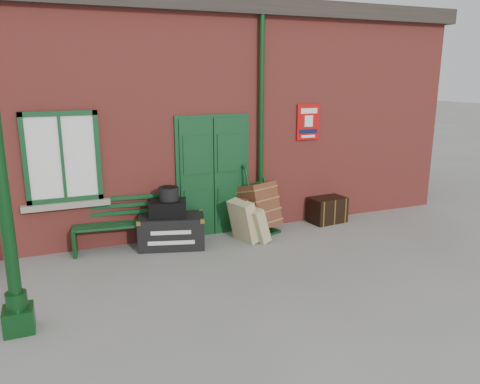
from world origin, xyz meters
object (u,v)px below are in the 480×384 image
porter_trolley (260,207)px  houdini_trunk (172,231)px  dark_trunk (327,210)px  bench (118,223)px

porter_trolley → houdini_trunk: bearing=163.7°
houdini_trunk → dark_trunk: (3.32, 0.17, -0.02)m
houdini_trunk → porter_trolley: (1.78, 0.15, 0.21)m
bench → dark_trunk: size_ratio=2.16×
porter_trolley → dark_trunk: porter_trolley is taller
bench → dark_trunk: 4.20m
bench → porter_trolley: size_ratio=1.21×
houdini_trunk → porter_trolley: size_ratio=0.88×
houdini_trunk → dark_trunk: bearing=18.9°
houdini_trunk → porter_trolley: porter_trolley is taller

